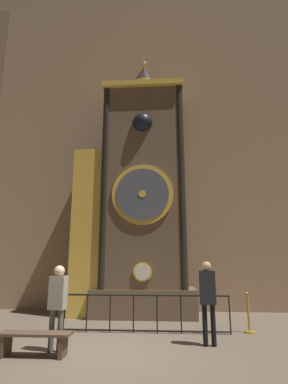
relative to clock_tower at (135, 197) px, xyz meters
name	(u,v)px	position (x,y,z in m)	size (l,w,h in m)	color
ground_plane	(106,354)	(-0.14, -4.14, -4.09)	(28.00, 28.00, 0.00)	brown
cathedral_back_wall	(134,123)	(-0.23, 1.28, 3.55)	(24.00, 0.32, 15.29)	#997A5B
clock_tower	(135,197)	(0.00, 0.00, 0.00)	(4.24, 1.81, 9.72)	brown
railing_fence	(145,311)	(0.53, -2.34, -3.56)	(4.37, 0.05, 0.95)	black
visitor_near	(58,298)	(-1.21, -4.11, -3.05)	(0.37, 0.26, 1.71)	#58554F
visitor_far	(208,294)	(2.02, -3.45, -3.00)	(0.34, 0.22, 1.80)	black
stanchion_post	(249,319)	(3.22, -2.10, -3.76)	(0.28, 0.28, 1.01)	#B28E33
visitor_bench	(35,339)	(-1.50, -4.44, -3.77)	(1.44, 0.40, 0.44)	brown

